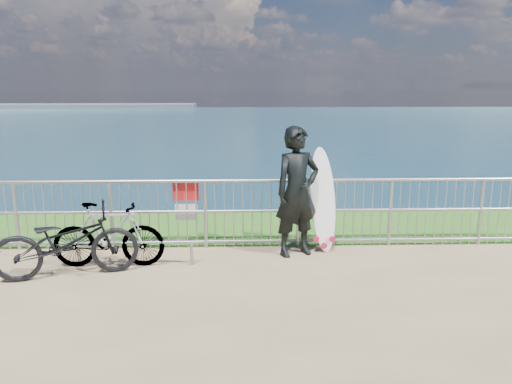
{
  "coord_description": "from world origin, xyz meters",
  "views": [
    {
      "loc": [
        0.05,
        -6.18,
        2.58
      ],
      "look_at": [
        0.3,
        1.2,
        1.0
      ],
      "focal_mm": 35.0,
      "sensor_mm": 36.0,
      "label": 1
    }
  ],
  "objects_px": {
    "surfboard": "(323,204)",
    "bicycle_near": "(67,242)",
    "bicycle_far": "(108,235)",
    "surfer": "(297,192)"
  },
  "relations": [
    {
      "from": "surfboard",
      "to": "bicycle_near",
      "type": "relative_size",
      "value": 0.87
    },
    {
      "from": "bicycle_near",
      "to": "bicycle_far",
      "type": "relative_size",
      "value": 1.19
    },
    {
      "from": "surfer",
      "to": "bicycle_far",
      "type": "distance_m",
      "value": 2.85
    },
    {
      "from": "surfboard",
      "to": "bicycle_near",
      "type": "bearing_deg",
      "value": -164.43
    },
    {
      "from": "bicycle_near",
      "to": "bicycle_far",
      "type": "distance_m",
      "value": 0.6
    },
    {
      "from": "surfer",
      "to": "surfboard",
      "type": "height_order",
      "value": "surfer"
    },
    {
      "from": "surfboard",
      "to": "bicycle_far",
      "type": "relative_size",
      "value": 1.03
    },
    {
      "from": "bicycle_near",
      "to": "bicycle_far",
      "type": "xyz_separation_m",
      "value": [
        0.47,
        0.37,
        -0.02
      ]
    },
    {
      "from": "bicycle_near",
      "to": "bicycle_far",
      "type": "height_order",
      "value": "bicycle_near"
    },
    {
      "from": "surfboard",
      "to": "bicycle_near",
      "type": "xyz_separation_m",
      "value": [
        -3.68,
        -1.03,
        -0.26
      ]
    }
  ]
}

